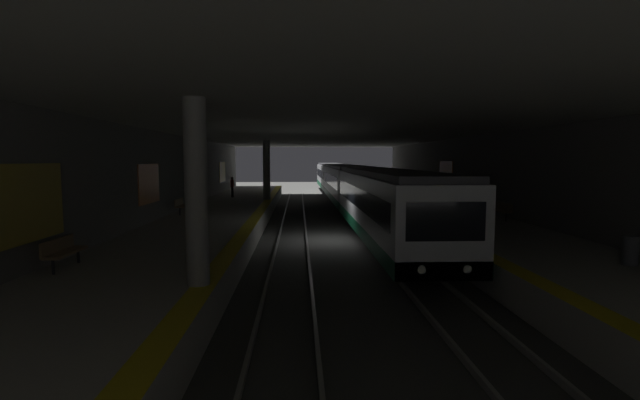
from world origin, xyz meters
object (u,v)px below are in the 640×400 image
(bench_left_near, at_px, (502,209))
(person_waiting_near, at_px, (426,189))
(pillar_near, at_px, (196,193))
(person_standing_far, at_px, (441,192))
(metro_train, at_px, (346,184))
(bench_right_mid, at_px, (181,205))
(bench_right_near, at_px, (63,250))
(trash_bin, at_px, (630,250))
(pillar_far, at_px, (267,170))
(bench_left_mid, at_px, (456,198))
(person_walking_mid, at_px, (232,186))

(bench_left_near, height_order, person_waiting_near, person_waiting_near)
(pillar_near, height_order, person_standing_far, pillar_near)
(metro_train, xyz_separation_m, person_standing_far, (-8.22, -5.70, -0.12))
(metro_train, relative_size, bench_right_mid, 30.95)
(bench_right_near, bearing_deg, pillar_near, -113.58)
(bench_right_mid, bearing_deg, person_waiting_near, -65.07)
(bench_right_mid, distance_m, trash_bin, 20.94)
(pillar_far, xyz_separation_m, trash_bin, (-22.13, -12.15, -1.85))
(bench_left_mid, relative_size, person_waiting_near, 1.03)
(person_waiting_near, bearing_deg, pillar_near, 151.43)
(metro_train, relative_size, person_walking_mid, 31.29)
(person_walking_mid, bearing_deg, person_standing_far, -113.06)
(bench_left_near, relative_size, bench_left_mid, 1.00)
(bench_left_mid, distance_m, person_walking_mid, 17.62)
(bench_left_mid, relative_size, bench_right_near, 1.00)
(bench_right_mid, bearing_deg, trash_bin, -128.74)
(pillar_far, xyz_separation_m, bench_left_near, (-12.27, -12.88, -1.75))
(person_standing_far, relative_size, trash_bin, 1.85)
(trash_bin, bearing_deg, person_walking_mid, 31.94)
(pillar_near, height_order, bench_right_mid, pillar_near)
(pillar_near, xyz_separation_m, person_standing_far, (19.25, -12.25, -1.43))
(person_walking_mid, bearing_deg, metro_train, -79.59)
(bench_left_mid, xyz_separation_m, bench_right_near, (-16.18, 17.07, 0.00))
(pillar_near, xyz_separation_m, bench_right_near, (1.83, 4.18, -1.75))
(pillar_far, bearing_deg, person_standing_far, -109.66)
(bench_left_near, bearing_deg, bench_right_near, 119.18)
(pillar_near, relative_size, bench_right_mid, 2.68)
(pillar_near, xyz_separation_m, bench_left_near, (11.36, -12.88, -1.75))
(pillar_near, height_order, bench_left_near, pillar_near)
(bench_left_mid, height_order, bench_right_mid, same)
(person_walking_mid, height_order, trash_bin, person_walking_mid)
(bench_right_near, bearing_deg, pillar_far, -10.87)
(metro_train, xyz_separation_m, person_walking_mid, (-1.75, 9.50, -0.06))
(metro_train, height_order, person_standing_far, metro_train)
(person_standing_far, xyz_separation_m, trash_bin, (-17.75, 0.10, -0.42))
(pillar_near, bearing_deg, person_walking_mid, 6.54)
(pillar_far, relative_size, bench_left_mid, 2.68)
(trash_bin, bearing_deg, pillar_far, 28.77)
(bench_left_near, height_order, person_walking_mid, person_walking_mid)
(bench_left_near, height_order, person_standing_far, person_standing_far)
(trash_bin, bearing_deg, person_standing_far, -0.32)
(bench_left_mid, xyz_separation_m, trash_bin, (-16.51, 0.73, -0.10))
(pillar_near, height_order, bench_right_near, pillar_near)
(metro_train, xyz_separation_m, bench_right_mid, (-12.86, 10.73, -0.45))
(person_walking_mid, distance_m, person_standing_far, 16.52)
(bench_right_mid, relative_size, trash_bin, 2.00)
(pillar_far, xyz_separation_m, bench_right_mid, (-9.02, 4.18, -1.75))
(pillar_near, distance_m, bench_right_near, 4.89)
(person_waiting_near, xyz_separation_m, person_walking_mid, (3.56, 15.02, 0.02))
(bench_left_mid, distance_m, bench_right_mid, 17.41)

